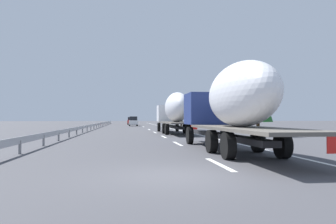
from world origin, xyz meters
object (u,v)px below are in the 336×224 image
(truck_lead, at_px, (175,111))
(road_sign, at_px, (174,114))
(car_red_compact, at_px, (131,121))
(truck_trailing, at_px, (231,103))
(car_white_van, at_px, (133,121))

(truck_lead, xyz_separation_m, road_sign, (20.90, -3.10, -0.12))
(car_red_compact, xyz_separation_m, road_sign, (-26.27, -6.89, 1.31))
(truck_trailing, distance_m, road_sign, 39.10)
(truck_lead, xyz_separation_m, car_white_van, (32.60, 3.54, -1.40))
(truck_lead, height_order, car_red_compact, truck_lead)
(truck_trailing, height_order, car_red_compact, truck_trailing)
(truck_lead, relative_size, car_red_compact, 3.36)
(car_white_van, bearing_deg, road_sign, -150.42)
(truck_lead, height_order, truck_trailing, truck_lead)
(truck_trailing, bearing_deg, truck_lead, 0.00)
(car_red_compact, height_order, car_white_van, car_white_van)
(truck_trailing, relative_size, road_sign, 4.30)
(truck_lead, relative_size, road_sign, 4.43)
(car_red_compact, relative_size, road_sign, 1.32)
(car_red_compact, bearing_deg, truck_lead, -175.41)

